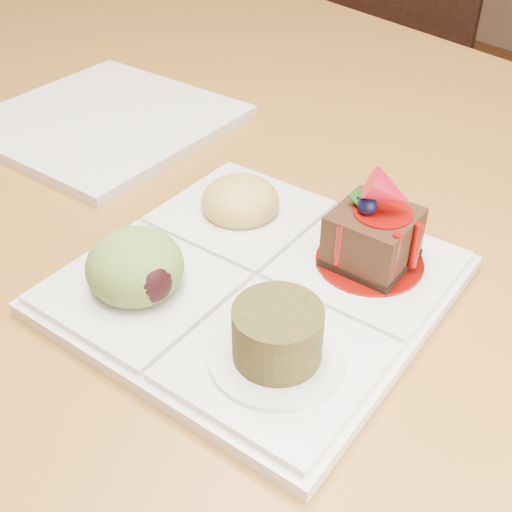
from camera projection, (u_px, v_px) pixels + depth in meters
ground at (168, 462)px, 1.25m from camera, size 6.00×6.00×0.00m
dining_table at (124, 149)px, 0.84m from camera, size 1.00×1.80×0.75m
chair_right at (376, 27)px, 1.59m from camera, size 0.58×0.58×1.00m
sampler_plate at (250, 270)px, 0.50m from camera, size 0.33×0.33×0.10m
second_plate at (105, 121)px, 0.74m from camera, size 0.31×0.31×0.01m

